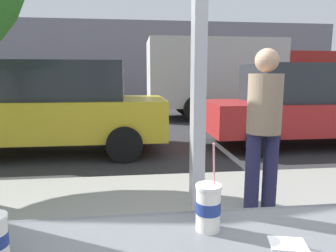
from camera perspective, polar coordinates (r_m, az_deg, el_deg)
The scene contains 9 objects.
ground_plane at distance 9.26m, azimuth -5.00°, elevation -0.07°, with size 60.00×60.00×0.00m, color #2D2D30.
sidewalk_strip at distance 3.10m, azimuth -1.09°, elevation -18.33°, with size 16.00×2.80×0.12m, color gray.
building_facade_far at distance 21.47m, azimuth -6.16°, elevation 12.14°, with size 28.00×1.20×5.17m, color gray.
soda_cup_left at distance 1.15m, azimuth 7.78°, elevation -14.74°, with size 0.09×0.09×0.33m.
napkin_wrapper at distance 1.16m, azimuth 21.56°, elevation -19.90°, with size 0.12×0.09×0.00m, color white.
parked_car_yellow at distance 6.36m, azimuth -19.17°, elevation 3.31°, with size 4.13×2.02×1.78m.
parked_car_red at distance 7.23m, azimuth 24.17°, elevation 3.57°, with size 4.35×1.92×1.76m.
box_truck at distance 11.42m, azimuth 12.14°, elevation 9.23°, with size 6.38×2.44×2.76m.
pedestrian at distance 3.02m, azimuth 17.53°, elevation 0.47°, with size 0.32×0.32×1.63m.
Camera 1 is at (-0.27, -1.13, 1.50)m, focal length 32.47 mm.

